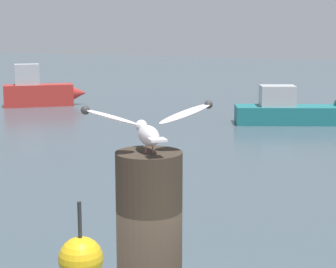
% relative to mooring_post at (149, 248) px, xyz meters
% --- Properties ---
extents(mooring_post, '(0.34, 0.34, 1.02)m').
position_rel_mooring_post_xyz_m(mooring_post, '(0.00, 0.00, 0.00)').
color(mooring_post, '#382D23').
rests_on(mooring_post, harbor_quay).
extents(seagull, '(0.57, 0.52, 0.25)m').
position_rel_mooring_post_xyz_m(seagull, '(-0.00, 0.00, 0.64)').
color(seagull, '#C66660').
rests_on(seagull, mooring_post).
extents(boat_teal, '(4.65, 2.68, 1.52)m').
position_rel_mooring_post_xyz_m(boat_teal, '(-2.38, 18.14, -1.85)').
color(boat_teal, '#1E7075').
rests_on(boat_teal, ground_plane).
extents(boat_red, '(3.29, 2.82, 1.83)m').
position_rel_mooring_post_xyz_m(boat_red, '(-13.65, 18.56, -1.66)').
color(boat_red, '#B72D28').
rests_on(boat_red, ground_plane).
extents(channel_buoy, '(0.56, 0.56, 1.33)m').
position_rel_mooring_post_xyz_m(channel_buoy, '(-2.44, 3.26, -1.82)').
color(channel_buoy, yellow).
rests_on(channel_buoy, ground_plane).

